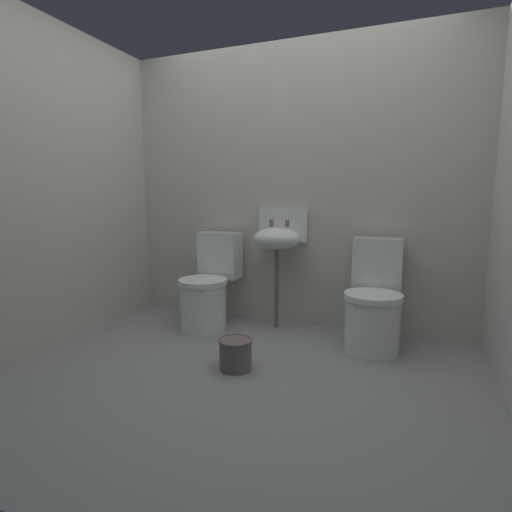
% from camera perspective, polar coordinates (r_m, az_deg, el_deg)
% --- Properties ---
extents(ground_plane, '(3.35, 2.62, 0.08)m').
position_cam_1_polar(ground_plane, '(2.61, -2.32, -17.19)').
color(ground_plane, gray).
extents(wall_back, '(3.35, 0.10, 2.34)m').
position_cam_1_polar(wall_back, '(3.44, 5.41, 9.79)').
color(wall_back, beige).
rests_on(wall_back, ground).
extents(wall_left, '(0.10, 2.42, 2.34)m').
position_cam_1_polar(wall_left, '(3.34, -26.76, 8.96)').
color(wall_left, beige).
rests_on(wall_left, ground).
extents(toilet_left, '(0.41, 0.60, 0.78)m').
position_cam_1_polar(toilet_left, '(3.39, -6.82, -4.64)').
color(toilet_left, white).
rests_on(toilet_left, ground).
extents(toilet_right, '(0.40, 0.59, 0.78)m').
position_cam_1_polar(toilet_right, '(3.02, 16.48, -6.60)').
color(toilet_right, white).
rests_on(toilet_right, ground).
extents(sink, '(0.42, 0.35, 0.99)m').
position_cam_1_polar(sink, '(3.27, 3.17, 2.63)').
color(sink, '#6A5E58').
rests_on(sink, ground).
extents(bucket, '(0.22, 0.22, 0.20)m').
position_cam_1_polar(bucket, '(2.61, -2.96, -13.71)').
color(bucket, '#6A5E58').
rests_on(bucket, ground).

